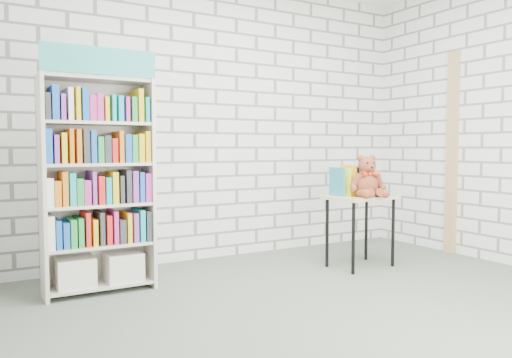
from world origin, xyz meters
TOP-DOWN VIEW (x-y plane):
  - ground at (0.00, 0.00)m, footprint 4.50×4.50m
  - room_shell at (0.00, 0.00)m, footprint 4.52×4.02m
  - bookshelf at (-1.31, 1.36)m, footprint 0.82×0.32m
  - display_table at (0.98, 0.96)m, footprint 0.65×0.48m
  - table_books at (0.97, 1.06)m, footprint 0.45×0.23m
  - teddy_bear at (0.97, 0.86)m, footprint 0.35×0.34m
  - door_trim at (2.23, 0.95)m, footprint 0.05×0.12m

SIDE VIEW (x-z plane):
  - ground at x=0.00m, z-range 0.00..0.00m
  - display_table at x=0.98m, z-range 0.24..0.91m
  - table_books at x=0.97m, z-range 0.67..0.92m
  - teddy_bear at x=0.97m, z-range 0.63..1.01m
  - bookshelf at x=-1.31m, z-range -0.08..1.76m
  - door_trim at x=2.23m, z-range 0.00..2.10m
  - room_shell at x=0.00m, z-range 0.38..3.19m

